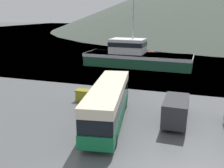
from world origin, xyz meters
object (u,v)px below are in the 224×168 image
at_px(tour_bus, 108,102).
at_px(storage_bin, 83,95).
at_px(delivery_van, 176,109).
at_px(small_boat, 142,54).
at_px(fishing_boat, 136,56).

bearing_deg(tour_bus, storage_bin, 124.77).
xyz_separation_m(delivery_van, small_boat, (-9.51, 33.75, -0.83)).
height_order(fishing_boat, small_boat, fishing_boat).
bearing_deg(fishing_boat, delivery_van, 22.91).
bearing_deg(fishing_boat, storage_bin, -2.29).
bearing_deg(tour_bus, delivery_van, 9.90).
bearing_deg(fishing_boat, tour_bus, 8.99).
distance_m(delivery_van, fishing_boat, 23.91).
bearing_deg(storage_bin, delivery_van, -15.08).
relative_size(delivery_van, small_boat, 0.97).
xyz_separation_m(tour_bus, storage_bin, (-4.45, 4.62, -1.29)).
bearing_deg(small_boat, delivery_van, -16.33).
bearing_deg(fishing_boat, small_boat, -173.32).
xyz_separation_m(tour_bus, small_boat, (-3.95, 35.67, -1.51)).
relative_size(delivery_van, fishing_boat, 0.31).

